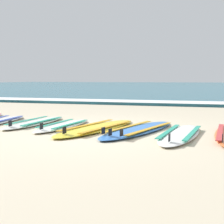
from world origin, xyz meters
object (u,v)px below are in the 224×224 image
surfboard_3 (35,122)px  surfboard_6 (139,130)px  surfboard_5 (97,128)px  surfboard_4 (63,125)px  surfboard_7 (180,134)px

surfboard_3 → surfboard_6: bearing=-8.1°
surfboard_5 → surfboard_6: size_ratio=1.02×
surfboard_4 → surfboard_5: size_ratio=0.75×
surfboard_7 → surfboard_6: bearing=159.8°
surfboard_3 → surfboard_5: (1.50, -0.33, -0.00)m
surfboard_5 → surfboard_7: size_ratio=1.15×
surfboard_3 → surfboard_5: same height
surfboard_4 → surfboard_6: 1.54m
surfboard_5 → surfboard_3: bearing=167.5°
surfboard_4 → surfboard_7: bearing=-9.1°
surfboard_6 → surfboard_5: bearing=-179.5°
surfboard_4 → surfboard_7: (2.30, -0.37, -0.00)m
surfboard_6 → surfboard_7: bearing=-20.2°
surfboard_5 → surfboard_4: bearing=172.9°
surfboard_3 → surfboard_6: 2.32m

